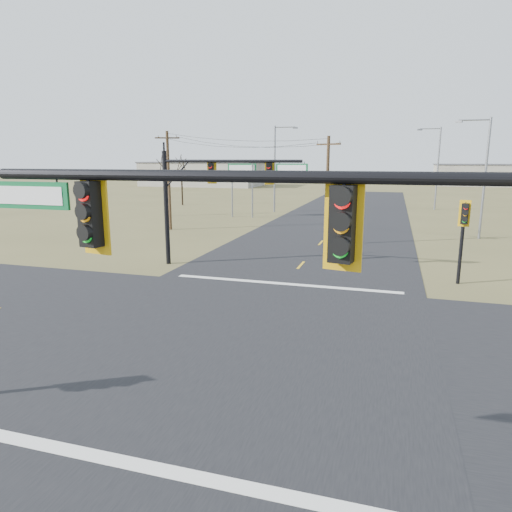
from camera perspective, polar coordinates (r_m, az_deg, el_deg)
The scene contains 18 objects.
ground at distance 17.11m, azimuth -2.30°, elevation -10.01°, with size 320.00×320.00×0.00m, color brown.
road_ew at distance 17.11m, azimuth -2.30°, elevation -9.98°, with size 160.00×14.00×0.02m, color black.
road_ns at distance 17.11m, azimuth -2.30°, elevation -9.97°, with size 14.00×160.00×0.02m, color black.
stop_bar_near at distance 11.13m, azimuth -16.10°, elevation -23.51°, with size 12.00×0.40×0.01m, color silver.
stop_bar_far at distance 23.95m, azimuth 3.54°, elevation -3.47°, with size 12.00×0.40×0.01m, color silver.
mast_arm_near at distance 6.41m, azimuth 12.23°, elevation -1.50°, with size 10.34×0.49×6.77m.
mast_arm_far at distance 27.17m, azimuth -5.56°, elevation 8.96°, with size 8.84×0.59×6.91m.
pedestal_signal_ne at distance 25.56m, azimuth 24.54°, elevation 3.76°, with size 0.65×0.56×4.42m.
utility_pole_near at distance 34.61m, azimuth 8.88°, elevation 8.28°, with size 1.88×0.85×8.08m.
utility_pole_far at distance 42.82m, azimuth -10.85°, elevation 9.41°, with size 2.05×0.95×8.88m.
highway_sign at distance 51.32m, azimuth -1.75°, elevation 9.54°, with size 3.15×0.55×5.94m.
streetlight_a at distance 41.27m, azimuth 26.47°, elevation 9.38°, with size 2.70×0.44×9.64m.
streetlight_b at distance 63.63m, azimuth 21.60°, elevation 10.66°, with size 2.91×0.45×10.39m.
streetlight_c at distance 56.54m, azimuth 2.58°, elevation 11.38°, with size 2.90×0.39×10.35m.
bare_tree_a at distance 53.50m, azimuth -11.49°, elevation 11.02°, with size 3.67×3.67×7.22m.
bare_tree_b at distance 66.14m, azimuth -9.34°, elevation 11.45°, with size 3.00×3.00×7.45m.
warehouse_left at distance 114.37m, azimuth -6.71°, elevation 10.09°, with size 28.00×14.00×5.50m, color #A6A193.
warehouse_mid at distance 126.61m, azimuth 26.02°, elevation 9.04°, with size 20.00×12.00×5.00m, color #A6A193.
Camera 1 is at (5.20, -14.99, 6.41)m, focal length 32.00 mm.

